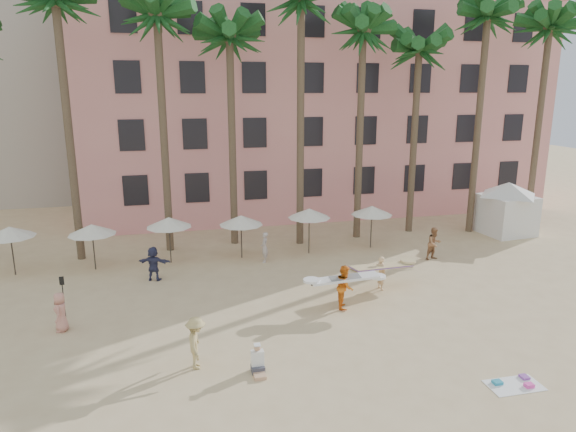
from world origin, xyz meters
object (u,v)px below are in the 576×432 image
at_px(pink_hotel, 312,107).
at_px(carrier_yellow, 381,270).
at_px(carrier_white, 345,286).
at_px(cabana, 507,204).

height_order(pink_hotel, carrier_yellow, pink_hotel).
relative_size(carrier_yellow, carrier_white, 1.12).
bearing_deg(carrier_yellow, cabana, 30.90).
distance_m(cabana, carrier_white, 17.08).
height_order(cabana, carrier_white, cabana).
xyz_separation_m(pink_hotel, carrier_white, (-4.57, -21.43, -6.97)).
xyz_separation_m(cabana, carrier_yellow, (-12.10, -7.25, -1.10)).
bearing_deg(cabana, pink_hotel, 128.48).
xyz_separation_m(pink_hotel, carrier_yellow, (-2.11, -19.82, -7.04)).
xyz_separation_m(pink_hotel, cabana, (9.99, -12.57, -5.93)).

